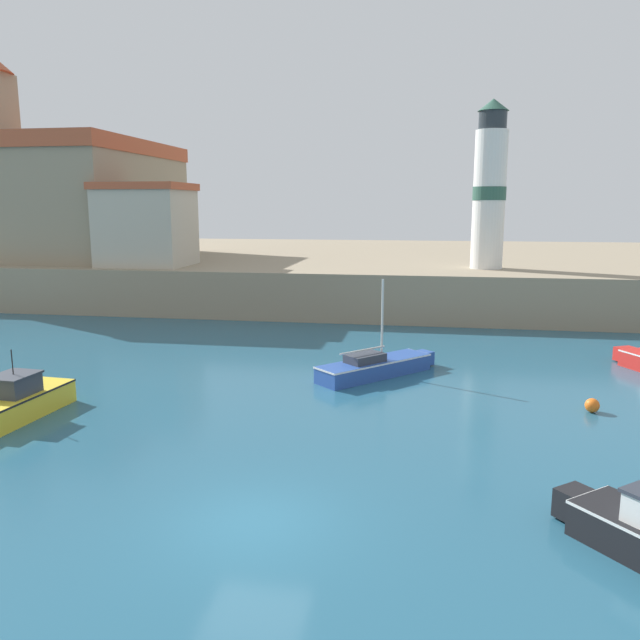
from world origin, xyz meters
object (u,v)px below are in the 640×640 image
harbor_shed_near_wharf (147,224)px  lighthouse (490,188)px  church (79,194)px  sailboat_blue_1 (376,366)px  mooring_buoy (592,405)px  motorboat_yellow_5 (16,402)px

harbor_shed_near_wharf → lighthouse: bearing=4.6°
church → lighthouse: church is taller
sailboat_blue_1 → harbor_shed_near_wharf: 24.38m
mooring_buoy → church: bearing=143.7°
motorboat_yellow_5 → church: (-14.40, 29.65, 7.82)m
mooring_buoy → harbor_shed_near_wharf: harbor_shed_near_wharf is taller
mooring_buoy → lighthouse: 22.91m
sailboat_blue_1 → lighthouse: lighthouse is taller
harbor_shed_near_wharf → mooring_buoy: bearing=-36.5°
sailboat_blue_1 → church: size_ratio=0.31×
motorboat_yellow_5 → lighthouse: 32.28m
church → lighthouse: (32.79, -4.36, 0.20)m
church → lighthouse: size_ratio=1.55×
sailboat_blue_1 → motorboat_yellow_5: sailboat_blue_1 is taller
church → mooring_buoy: bearing=-36.3°
harbor_shed_near_wharf → church: bearing=144.3°
sailboat_blue_1 → mooring_buoy: bearing=-23.9°
sailboat_blue_1 → mooring_buoy: 9.00m
lighthouse → harbor_shed_near_wharf: size_ratio=1.81×
church → harbor_shed_near_wharf: church is taller
mooring_buoy → lighthouse: bearing=95.5°
motorboat_yellow_5 → harbor_shed_near_wharf: bearing=103.5°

